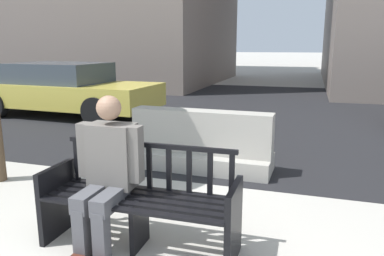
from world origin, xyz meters
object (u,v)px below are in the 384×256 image
object	(u,v)px
street_bench	(140,203)
car_taxi_near	(65,89)
seated_person	(107,170)
jersey_barrier_centre	(201,145)

from	to	relation	value
street_bench	car_taxi_near	xyz separation A→B (m)	(-4.51, 5.20, 0.27)
seated_person	car_taxi_near	world-z (taller)	seated_person
seated_person	car_taxi_near	distance (m)	6.76
car_taxi_near	seated_person	bearing A→B (deg)	-51.15
seated_person	jersey_barrier_centre	bearing A→B (deg)	85.58
street_bench	car_taxi_near	bearing A→B (deg)	130.92
street_bench	seated_person	world-z (taller)	seated_person
street_bench	car_taxi_near	world-z (taller)	car_taxi_near
street_bench	jersey_barrier_centre	bearing A→B (deg)	92.51
seated_person	car_taxi_near	xyz separation A→B (m)	(-4.24, 5.26, -0.03)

